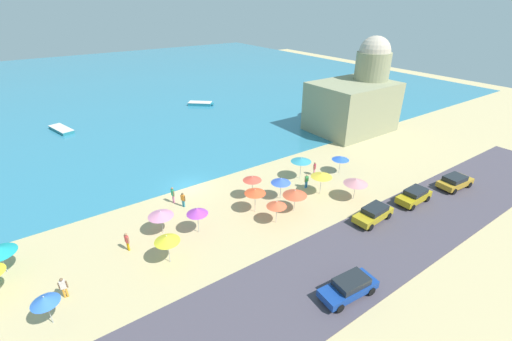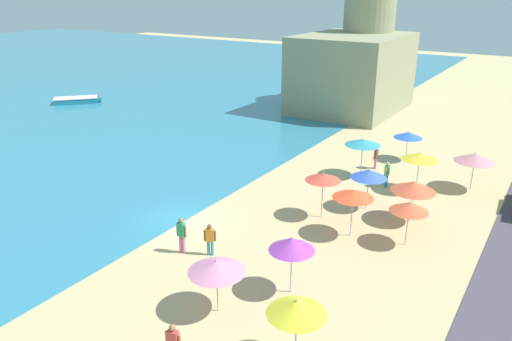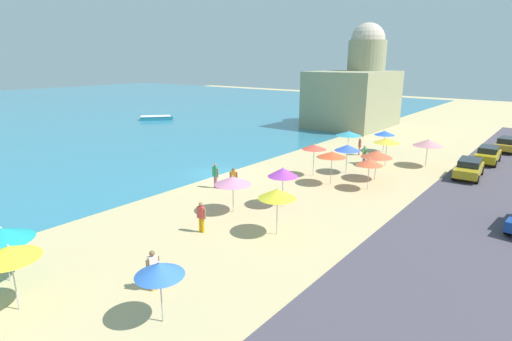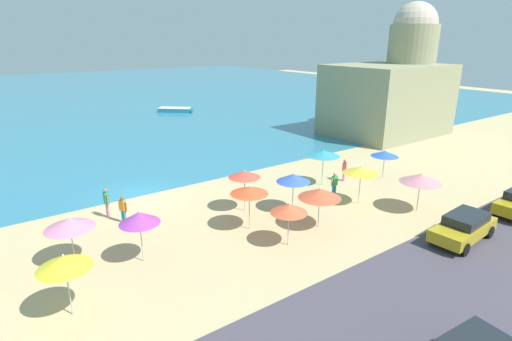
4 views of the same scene
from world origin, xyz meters
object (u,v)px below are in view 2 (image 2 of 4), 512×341
(beach_umbrella_7, at_px, (420,156))
(beach_umbrella_8, at_px, (292,244))
(beach_umbrella_5, at_px, (353,194))
(beach_umbrella_6, at_px, (409,207))
(beach_umbrella_3, at_px, (363,142))
(beach_umbrella_9, at_px, (475,158))
(beach_umbrella_11, at_px, (408,135))
(bather_2, at_px, (210,238))
(bather_0, at_px, (182,233))
(beach_umbrella_4, at_px, (323,177))
(bather_1, at_px, (376,156))
(beach_umbrella_14, at_px, (369,174))
(beach_umbrella_0, at_px, (297,307))
(beach_umbrella_10, at_px, (217,266))
(skiff_offshore, at_px, (76,100))
(bather_4, at_px, (387,173))
(harbor_fortress, at_px, (357,60))
(beach_umbrella_2, at_px, (413,186))

(beach_umbrella_7, xyz_separation_m, beach_umbrella_8, (-13.48, 1.30, -0.00))
(beach_umbrella_5, height_order, beach_umbrella_6, beach_umbrella_5)
(beach_umbrella_3, height_order, beach_umbrella_9, beach_umbrella_3)
(beach_umbrella_11, distance_m, bather_2, 18.55)
(beach_umbrella_5, height_order, bather_0, beach_umbrella_5)
(beach_umbrella_5, bearing_deg, beach_umbrella_4, 61.78)
(bather_1, bearing_deg, bather_2, 171.09)
(beach_umbrella_6, height_order, beach_umbrella_14, beach_umbrella_14)
(beach_umbrella_14, bearing_deg, beach_umbrella_0, -169.24)
(beach_umbrella_10, xyz_separation_m, skiff_offshore, (20.70, 33.93, -1.63))
(beach_umbrella_11, bearing_deg, bather_4, -175.24)
(beach_umbrella_9, bearing_deg, beach_umbrella_10, 162.28)
(beach_umbrella_4, relative_size, beach_umbrella_10, 1.12)
(beach_umbrella_11, xyz_separation_m, skiff_offshore, (-0.69, 34.75, -1.52))
(harbor_fortress, bearing_deg, beach_umbrella_4, -161.76)
(harbor_fortress, bearing_deg, bather_2, -169.77)
(beach_umbrella_7, bearing_deg, bather_4, 101.77)
(beach_umbrella_3, xyz_separation_m, beach_umbrella_8, (-14.03, -2.49, -0.12))
(bather_4, bearing_deg, skiff_offshore, 81.96)
(beach_umbrella_8, height_order, skiff_offshore, beach_umbrella_8)
(beach_umbrella_7, distance_m, bather_2, 14.20)
(beach_umbrella_3, distance_m, beach_umbrella_6, 9.20)
(bather_2, bearing_deg, beach_umbrella_0, -121.91)
(bather_0, bearing_deg, beach_umbrella_0, -114.67)
(beach_umbrella_3, xyz_separation_m, beach_umbrella_14, (-4.58, -2.14, -0.25))
(beach_umbrella_11, bearing_deg, harbor_fortress, 34.79)
(beach_umbrella_7, distance_m, harbor_fortress, 22.20)
(beach_umbrella_11, bearing_deg, beach_umbrella_5, -175.09)
(beach_umbrella_7, bearing_deg, beach_umbrella_8, 174.51)
(beach_umbrella_4, relative_size, bather_2, 1.62)
(beach_umbrella_6, relative_size, bather_4, 1.39)
(beach_umbrella_2, relative_size, beach_umbrella_9, 0.97)
(beach_umbrella_8, relative_size, bather_1, 1.58)
(beach_umbrella_2, height_order, beach_umbrella_8, beach_umbrella_8)
(beach_umbrella_6, relative_size, beach_umbrella_7, 0.92)
(beach_umbrella_3, distance_m, beach_umbrella_5, 8.53)
(beach_umbrella_7, xyz_separation_m, bather_0, (-13.39, 7.13, -1.21))
(beach_umbrella_4, relative_size, beach_umbrella_6, 1.12)
(beach_umbrella_4, distance_m, beach_umbrella_7, 7.20)
(beach_umbrella_14, distance_m, bather_2, 9.86)
(beach_umbrella_2, xyz_separation_m, bather_2, (-8.49, 6.78, -1.11))
(beach_umbrella_10, xyz_separation_m, bather_4, (15.72, -1.29, -1.06))
(beach_umbrella_3, relative_size, beach_umbrella_8, 1.02)
(beach_umbrella_2, bearing_deg, beach_umbrella_14, 82.59)
(bather_0, bearing_deg, beach_umbrella_5, -45.84)
(beach_umbrella_8, height_order, bather_2, beach_umbrella_8)
(beach_umbrella_11, bearing_deg, beach_umbrella_4, 174.84)
(beach_umbrella_5, distance_m, beach_umbrella_10, 8.75)
(beach_umbrella_14, xyz_separation_m, bather_4, (3.67, 0.12, -1.15))
(beach_umbrella_0, xyz_separation_m, beach_umbrella_6, (10.03, -0.64, -0.25))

